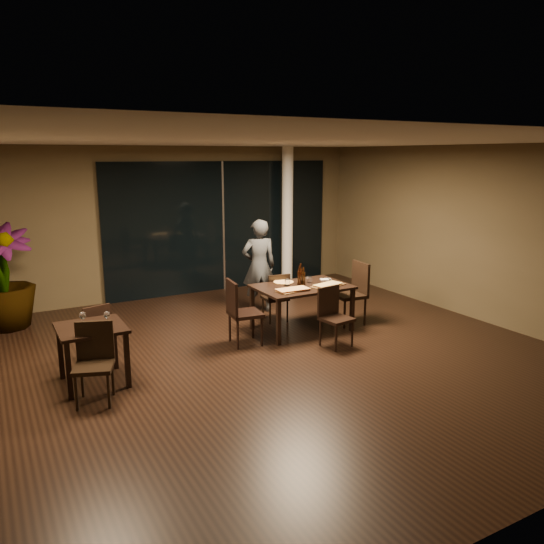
% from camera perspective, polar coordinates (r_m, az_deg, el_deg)
% --- Properties ---
extents(ground, '(8.00, 8.00, 0.00)m').
position_cam_1_polar(ground, '(7.69, 0.01, -9.06)').
color(ground, black).
rests_on(ground, ground).
extents(wall_back, '(8.00, 0.10, 3.00)m').
position_cam_1_polar(wall_back, '(10.95, -10.36, 5.35)').
color(wall_back, '#473B26').
rests_on(wall_back, ground).
extents(wall_right, '(0.10, 8.00, 3.00)m').
position_cam_1_polar(wall_right, '(9.86, 21.11, 3.94)').
color(wall_right, '#473B26').
rests_on(wall_right, ground).
extents(ceiling, '(8.00, 8.00, 0.04)m').
position_cam_1_polar(ceiling, '(7.15, 0.01, 14.07)').
color(ceiling, silver).
rests_on(ceiling, wall_back).
extents(window_panel, '(5.00, 0.06, 2.70)m').
position_cam_1_polar(window_panel, '(11.24, -5.34, 4.91)').
color(window_panel, black).
rests_on(window_panel, ground).
extents(column, '(0.24, 0.24, 3.00)m').
position_cam_1_polar(column, '(11.59, 1.66, 5.92)').
color(column, white).
rests_on(column, ground).
extents(main_table, '(1.50, 1.00, 0.75)m').
position_cam_1_polar(main_table, '(8.62, 3.25, -1.96)').
color(main_table, black).
rests_on(main_table, ground).
extents(side_table, '(0.80, 0.80, 0.75)m').
position_cam_1_polar(side_table, '(6.99, -18.84, -6.53)').
color(side_table, black).
rests_on(side_table, ground).
extents(chair_main_far, '(0.43, 0.43, 0.86)m').
position_cam_1_polar(chair_main_far, '(9.07, 0.52, -2.49)').
color(chair_main_far, black).
rests_on(chair_main_far, ground).
extents(chair_main_near, '(0.47, 0.47, 0.89)m').
position_cam_1_polar(chair_main_near, '(8.03, 6.58, -4.41)').
color(chair_main_near, black).
rests_on(chair_main_near, ground).
extents(chair_main_left, '(0.52, 0.52, 1.00)m').
position_cam_1_polar(chair_main_left, '(7.98, -3.49, -3.99)').
color(chair_main_left, black).
rests_on(chair_main_left, ground).
extents(chair_main_right, '(0.53, 0.53, 1.05)m').
position_cam_1_polar(chair_main_right, '(9.10, 8.80, -1.87)').
color(chair_main_right, black).
rests_on(chair_main_right, ground).
extents(chair_side_far, '(0.48, 0.48, 0.84)m').
position_cam_1_polar(chair_side_far, '(7.70, -18.55, -5.98)').
color(chair_side_far, black).
rests_on(chair_side_far, ground).
extents(chair_side_near, '(0.55, 0.55, 0.93)m').
position_cam_1_polar(chair_side_near, '(6.56, -18.57, -8.75)').
color(chair_side_near, black).
rests_on(chair_side_near, ground).
extents(diner, '(0.65, 0.52, 1.70)m').
position_cam_1_polar(diner, '(9.60, -1.42, 0.64)').
color(diner, '#2C2E31').
rests_on(diner, ground).
extents(potted_plant, '(1.01, 1.01, 1.73)m').
position_cam_1_polar(potted_plant, '(9.72, -26.98, -0.50)').
color(potted_plant, '#194B19').
rests_on(potted_plant, ground).
extents(pizza_board_left, '(0.55, 0.34, 0.01)m').
position_cam_1_polar(pizza_board_left, '(8.26, 2.24, -2.01)').
color(pizza_board_left, '#472E17').
rests_on(pizza_board_left, main_table).
extents(pizza_board_right, '(0.65, 0.46, 0.01)m').
position_cam_1_polar(pizza_board_right, '(8.60, 6.03, -1.47)').
color(pizza_board_right, '#3F2914').
rests_on(pizza_board_right, main_table).
extents(oblong_pizza_left, '(0.50, 0.24, 0.02)m').
position_cam_1_polar(oblong_pizza_left, '(8.25, 2.24, -1.90)').
color(oblong_pizza_left, maroon).
rests_on(oblong_pizza_left, pizza_board_left).
extents(oblong_pizza_right, '(0.51, 0.32, 0.02)m').
position_cam_1_polar(oblong_pizza_right, '(8.60, 6.04, -1.37)').
color(oblong_pizza_right, maroon).
rests_on(oblong_pizza_right, pizza_board_right).
extents(round_pizza, '(0.32, 0.32, 0.01)m').
position_cam_1_polar(round_pizza, '(8.78, 1.25, -1.12)').
color(round_pizza, '#C84416').
rests_on(round_pizza, main_table).
extents(bottle_a, '(0.07, 0.07, 0.33)m').
position_cam_1_polar(bottle_a, '(8.55, 2.97, -0.42)').
color(bottle_a, black).
rests_on(bottle_a, main_table).
extents(bottle_b, '(0.07, 0.07, 0.30)m').
position_cam_1_polar(bottle_b, '(8.60, 3.39, -0.47)').
color(bottle_b, black).
rests_on(bottle_b, main_table).
extents(bottle_c, '(0.08, 0.08, 0.35)m').
position_cam_1_polar(bottle_c, '(8.64, 3.08, -0.23)').
color(bottle_c, black).
rests_on(bottle_c, main_table).
extents(tumbler_left, '(0.08, 0.08, 0.10)m').
position_cam_1_polar(tumbler_left, '(8.58, 1.65, -1.15)').
color(tumbler_left, white).
rests_on(tumbler_left, main_table).
extents(tumbler_right, '(0.08, 0.08, 0.10)m').
position_cam_1_polar(tumbler_right, '(8.79, 4.04, -0.84)').
color(tumbler_right, white).
rests_on(tumbler_right, main_table).
extents(napkin_near, '(0.20, 0.15, 0.01)m').
position_cam_1_polar(napkin_near, '(8.79, 6.41, -1.18)').
color(napkin_near, white).
rests_on(napkin_near, main_table).
extents(napkin_far, '(0.20, 0.15, 0.01)m').
position_cam_1_polar(napkin_far, '(9.03, 5.80, -0.79)').
color(napkin_far, white).
rests_on(napkin_far, main_table).
extents(wine_glass_a, '(0.08, 0.08, 0.18)m').
position_cam_1_polar(wine_glass_a, '(6.95, -19.68, -4.85)').
color(wine_glass_a, white).
rests_on(wine_glass_a, side_table).
extents(wine_glass_b, '(0.08, 0.08, 0.17)m').
position_cam_1_polar(wine_glass_b, '(6.90, -17.33, -4.83)').
color(wine_glass_b, white).
rests_on(wine_glass_b, side_table).
extents(side_napkin, '(0.19, 0.13, 0.01)m').
position_cam_1_polar(side_napkin, '(6.80, -18.52, -5.85)').
color(side_napkin, white).
rests_on(side_napkin, side_table).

